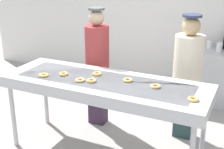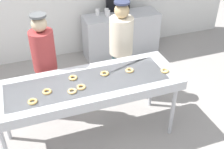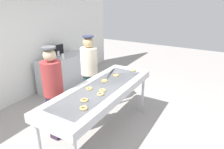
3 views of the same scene
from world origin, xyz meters
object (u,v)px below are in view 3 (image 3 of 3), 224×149
at_px(glazed_donut_3, 102,90).
at_px(glazed_donut_1, 133,70).
at_px(menu_display, 56,51).
at_px(paper_cup_4, 46,58).
at_px(glazed_donut_0, 89,88).
at_px(paper_cup_2, 55,57).
at_px(worker_assistant, 89,67).
at_px(prep_counter, 64,72).
at_px(glazed_donut_5, 84,100).
at_px(paper_cup_3, 63,56).
at_px(glazed_donut_6, 116,75).
at_px(glazed_donut_4, 100,94).
at_px(paper_cup_0, 58,53).
at_px(glazed_donut_7, 105,81).
at_px(worker_baker, 53,89).
at_px(fryer_conveyor, 101,91).
at_px(glazed_donut_2, 84,108).
at_px(paper_cup_1, 52,56).

bearing_deg(glazed_donut_3, glazed_donut_1, -1.06).
bearing_deg(menu_display, paper_cup_4, -169.72).
distance_m(glazed_donut_0, glazed_donut_3, 0.24).
xyz_separation_m(paper_cup_2, paper_cup_4, (-0.18, 0.13, 0.00)).
bearing_deg(worker_assistant, prep_counter, -115.84).
height_order(glazed_donut_5, paper_cup_3, paper_cup_3).
bearing_deg(worker_assistant, menu_display, -113.03).
xyz_separation_m(glazed_donut_6, paper_cup_4, (0.22, 2.19, -0.02)).
bearing_deg(glazed_donut_4, glazed_donut_3, 19.57).
height_order(worker_assistant, paper_cup_0, worker_assistant).
relative_size(glazed_donut_0, glazed_donut_7, 1.00).
xyz_separation_m(glazed_donut_1, glazed_donut_3, (-1.16, 0.02, 0.00)).
height_order(glazed_donut_6, worker_assistant, worker_assistant).
xyz_separation_m(prep_counter, paper_cup_2, (-0.29, -0.00, 0.51)).
relative_size(worker_assistant, paper_cup_4, 12.99).
bearing_deg(paper_cup_3, worker_baker, -141.14).
bearing_deg(glazed_donut_1, fryer_conveyor, 173.45).
bearing_deg(glazed_donut_3, paper_cup_4, 68.16).
distance_m(glazed_donut_1, glazed_donut_4, 1.29).
distance_m(prep_counter, menu_display, 0.63).
bearing_deg(glazed_donut_3, menu_display, 59.96).
bearing_deg(prep_counter, worker_assistant, -111.50).
height_order(glazed_donut_1, paper_cup_4, paper_cup_4).
distance_m(glazed_donut_0, prep_counter, 2.51).
distance_m(glazed_donut_6, menu_display, 2.37).
bearing_deg(glazed_donut_2, fryer_conveyor, 14.33).
xyz_separation_m(glazed_donut_0, worker_assistant, (0.95, 0.70, -0.02)).
height_order(glazed_donut_6, paper_cup_2, paper_cup_2).
xyz_separation_m(glazed_donut_5, glazed_donut_6, (1.13, 0.10, 0.00)).
distance_m(glazed_donut_5, paper_cup_0, 2.99).
bearing_deg(menu_display, glazed_donut_2, -128.72).
bearing_deg(glazed_donut_5, glazed_donut_2, -144.83).
bearing_deg(paper_cup_2, paper_cup_4, 143.51).
xyz_separation_m(worker_baker, prep_counter, (1.73, 1.43, -0.51)).
relative_size(glazed_donut_5, worker_assistant, 0.07).
bearing_deg(glazed_donut_7, glazed_donut_6, -6.96).
bearing_deg(glazed_donut_0, prep_counter, 53.71).
bearing_deg(fryer_conveyor, glazed_donut_2, -165.67).
bearing_deg(menu_display, paper_cup_3, -110.19).
distance_m(worker_assistant, prep_counter, 1.47).
height_order(glazed_donut_7, paper_cup_1, paper_cup_1).
bearing_deg(glazed_donut_3, glazed_donut_7, 27.07).
relative_size(glazed_donut_6, glazed_donut_7, 1.00).
distance_m(prep_counter, paper_cup_0, 0.55).
bearing_deg(glazed_donut_6, glazed_donut_2, -170.10).
bearing_deg(worker_assistant, glazed_donut_4, 39.35).
bearing_deg(glazed_donut_3, paper_cup_1, 64.19).
bearing_deg(glazed_donut_6, glazed_donut_7, 173.04).
xyz_separation_m(worker_assistant, paper_cup_1, (0.22, 1.37, -0.00)).
distance_m(glazed_donut_5, prep_counter, 2.87).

